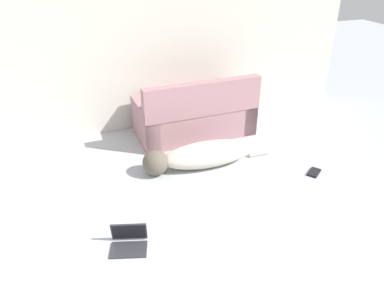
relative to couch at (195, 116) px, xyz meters
The scene contains 5 objects.
wall_back 1.51m from the couch, 149.61° to the left, with size 7.20×0.06×2.66m.
couch is the anchor object (origin of this frame).
dog 0.91m from the couch, 106.77° to the right, with size 1.72×0.45×0.32m.
laptop_open 2.40m from the couch, 125.08° to the right, with size 0.39×0.34×0.22m.
book_black 1.83m from the couch, 56.12° to the right, with size 0.24×0.22×0.02m.
Camera 1 is at (-0.78, -1.35, 2.50)m, focal length 35.00 mm.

